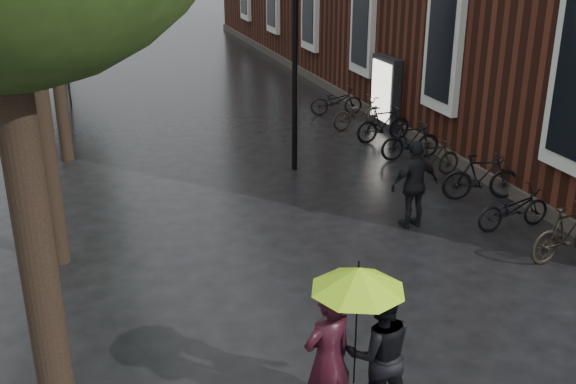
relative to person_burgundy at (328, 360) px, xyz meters
name	(u,v)px	position (x,y,z in m)	size (l,w,h in m)	color
person_burgundy	(328,360)	(0.00, 0.00, 0.00)	(0.67, 0.44, 1.84)	black
person_black	(379,353)	(0.66, 0.01, -0.05)	(0.85, 0.66, 1.75)	black
lime_umbrella	(358,279)	(0.32, -0.04, 1.03)	(1.10, 1.10, 1.62)	black
pedestrian_walking	(415,185)	(3.73, 4.93, -0.03)	(1.05, 0.44, 1.79)	black
parked_bicycles	(419,147)	(5.64, 8.28, -0.44)	(2.13, 11.60, 1.05)	black
ad_lightbox	(385,92)	(6.38, 11.84, 0.14)	(0.32, 1.41, 2.12)	black
lamp_post	(295,56)	(2.56, 8.94, 1.90)	(0.24, 0.24, 4.65)	black
cycle_sign	(66,47)	(-2.58, 17.23, 1.09)	(0.16, 0.55, 3.05)	#262628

